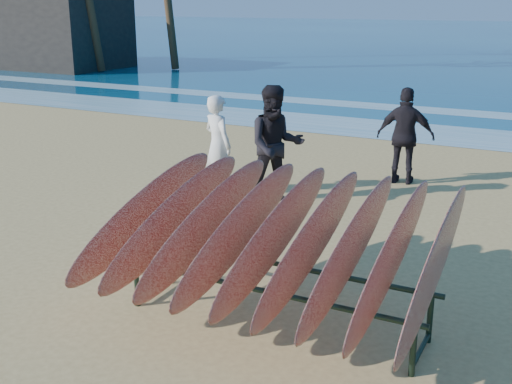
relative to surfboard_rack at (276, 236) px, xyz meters
The scene contains 8 objects.
ground 1.34m from the surfboard_rack, 153.47° to the left, with size 120.00×120.00×0.00m, color tan.
foam_near 10.50m from the surfboard_rack, 94.66° to the left, with size 160.00×160.00×0.00m, color white.
foam_far 13.98m from the surfboard_rack, 93.49° to the left, with size 160.00×160.00×0.00m, color white.
surfboard_rack is the anchor object (origin of this frame).
person_white 4.65m from the surfboard_rack, 127.59° to the left, with size 0.61×0.40×1.68m, color white.
person_dark_a 4.04m from the surfboard_rack, 115.66° to the left, with size 0.92×0.72×1.90m, color black.
person_dark_b 5.76m from the surfboard_rack, 92.22° to the left, with size 1.00×0.42×1.71m, color black.
building 28.22m from the surfboard_rack, 139.52° to the left, with size 8.04×4.47×3.57m, color #2D2823.
Camera 1 is at (3.38, -5.74, 3.16)m, focal length 45.00 mm.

